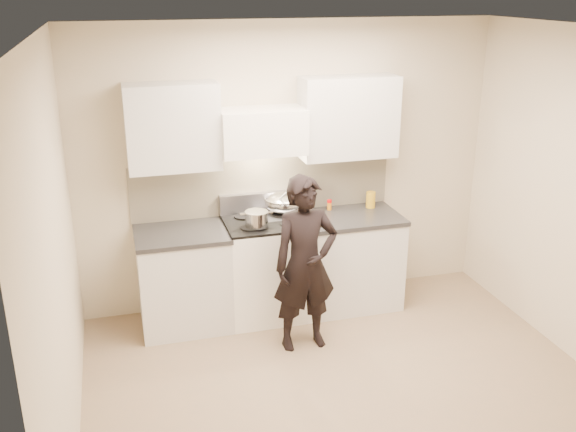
{
  "coord_description": "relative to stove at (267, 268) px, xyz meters",
  "views": [
    {
      "loc": [
        -1.58,
        -3.92,
        2.99
      ],
      "look_at": [
        -0.2,
        1.05,
        1.11
      ],
      "focal_mm": 40.0,
      "sensor_mm": 36.0,
      "label": 1
    }
  ],
  "objects": [
    {
      "name": "oil_glass",
      "position": [
        1.09,
        0.16,
        0.52
      ],
      "size": [
        0.09,
        0.09,
        0.16
      ],
      "color": "gold",
      "rests_on": "counter_right"
    },
    {
      "name": "stove",
      "position": [
        0.0,
        0.0,
        0.0
      ],
      "size": [
        0.76,
        0.65,
        0.96
      ],
      "color": "white",
      "rests_on": "ground"
    },
    {
      "name": "wok",
      "position": [
        0.2,
        0.14,
        0.58
      ],
      "size": [
        0.36,
        0.45,
        0.29
      ],
      "color": "#B9BABC",
      "rests_on": "stove"
    },
    {
      "name": "person",
      "position": [
        0.18,
        -0.64,
        0.29
      ],
      "size": [
        0.58,
        0.4,
        1.54
      ],
      "primitive_type": "imported",
      "rotation": [
        0.0,
        0.0,
        0.05
      ],
      "color": "black",
      "rests_on": "ground"
    },
    {
      "name": "room_shell",
      "position": [
        0.24,
        -1.05,
        1.12
      ],
      "size": [
        4.04,
        3.54,
        2.7
      ],
      "color": "#C1B293",
      "rests_on": "ground"
    },
    {
      "name": "counter_left",
      "position": [
        -0.78,
        0.0,
        -0.01
      ],
      "size": [
        0.82,
        0.67,
        0.92
      ],
      "color": "silver",
      "rests_on": "ground"
    },
    {
      "name": "utensil_crock",
      "position": [
        0.45,
        0.21,
        0.55
      ],
      "size": [
        0.13,
        0.13,
        0.34
      ],
      "color": "#A9A7B6",
      "rests_on": "counter_right"
    },
    {
      "name": "spice_jar",
      "position": [
        0.68,
        0.2,
        0.5
      ],
      "size": [
        0.04,
        0.04,
        0.1
      ],
      "color": "#C97414",
      "rests_on": "counter_right"
    },
    {
      "name": "ground_plane",
      "position": [
        0.3,
        -1.42,
        -0.47
      ],
      "size": [
        4.0,
        4.0,
        0.0
      ],
      "primitive_type": "plane",
      "color": "#846A4F"
    },
    {
      "name": "counter_right",
      "position": [
        0.83,
        0.0,
        -0.01
      ],
      "size": [
        0.92,
        0.67,
        0.92
      ],
      "color": "silver",
      "rests_on": "ground"
    },
    {
      "name": "stock_pot",
      "position": [
        -0.12,
        -0.14,
        0.55
      ],
      "size": [
        0.29,
        0.23,
        0.14
      ],
      "color": "#B9BABC",
      "rests_on": "stove"
    }
  ]
}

